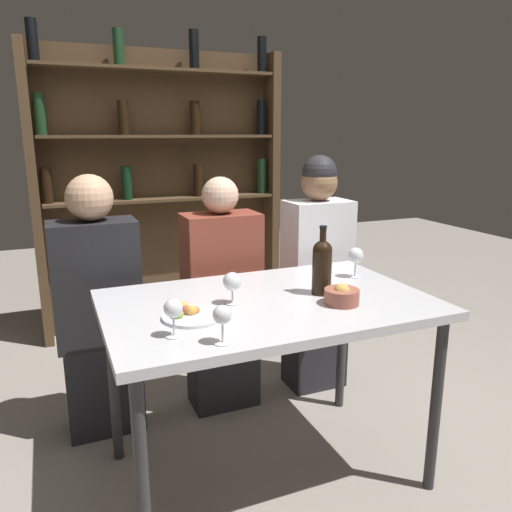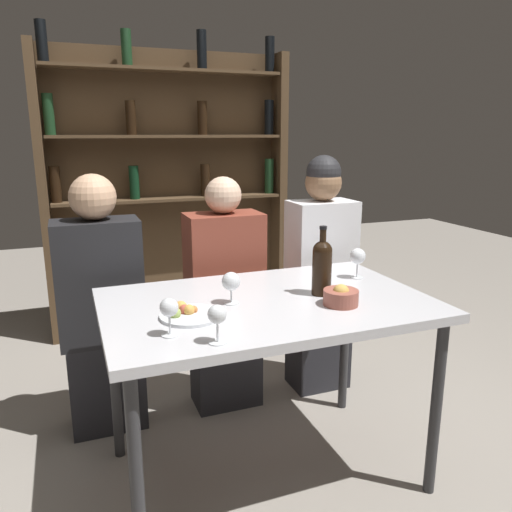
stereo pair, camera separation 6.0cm
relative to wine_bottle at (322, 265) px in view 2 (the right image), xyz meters
name	(u,v)px [view 2 (the right image)]	position (x,y,z in m)	size (l,w,h in m)	color
ground_plane	(266,471)	(-0.23, 0.01, -0.90)	(10.00, 10.00, 0.00)	gray
dining_table	(267,317)	(-0.23, 0.01, -0.19)	(1.26, 0.80, 0.77)	silver
wine_rack_wall	(169,180)	(-0.23, 1.89, 0.18)	(1.74, 0.21, 2.08)	#4C3823
wine_bottle	(322,265)	(0.00, 0.00, 0.00)	(0.08, 0.08, 0.28)	black
wine_glass_0	(231,282)	(-0.37, 0.02, -0.04)	(0.07, 0.07, 0.12)	silver
wine_glass_1	(358,257)	(0.26, 0.15, -0.03)	(0.07, 0.07, 0.14)	silver
wine_glass_2	(217,316)	(-0.53, -0.31, -0.03)	(0.06, 0.06, 0.12)	silver
wine_glass_3	(169,309)	(-0.66, -0.20, -0.03)	(0.06, 0.06, 0.13)	silver
food_plate_0	(188,313)	(-0.56, -0.06, -0.11)	(0.22, 0.22, 0.05)	silver
snack_bowl	(341,296)	(0.01, -0.14, -0.09)	(0.13, 0.13, 0.08)	#995142
seated_person_left	(102,313)	(-0.82, 0.62, -0.31)	(0.39, 0.22, 1.24)	#26262B
seated_person_center	(225,302)	(-0.22, 0.62, -0.33)	(0.38, 0.22, 1.20)	#26262B
seated_person_right	(320,278)	(0.33, 0.62, -0.26)	(0.35, 0.22, 1.30)	#26262B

